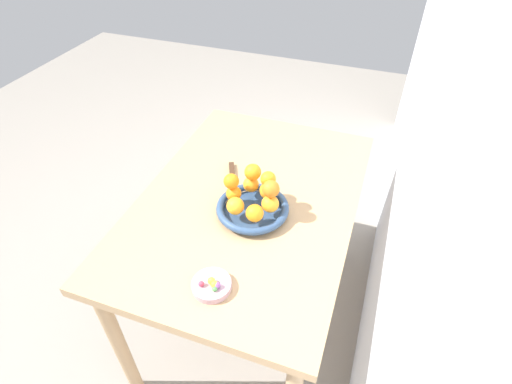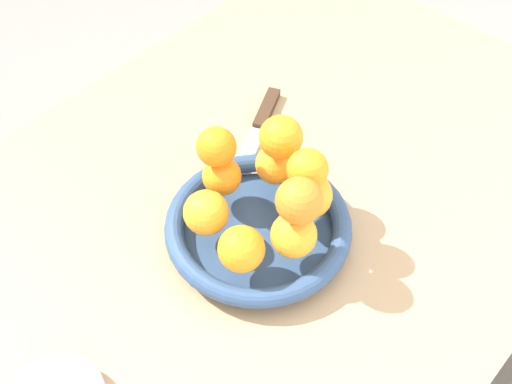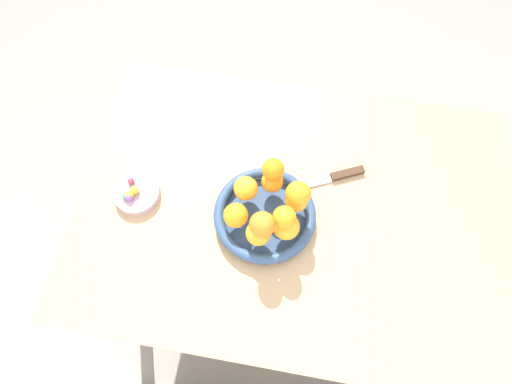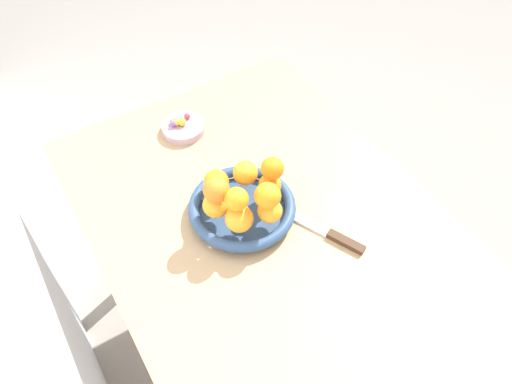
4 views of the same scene
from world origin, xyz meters
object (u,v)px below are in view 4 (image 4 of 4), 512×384
at_px(candy_ball_1, 174,123).
at_px(candy_ball_2, 182,122).
at_px(orange_8, 236,199).
at_px(candy_ball_0, 173,121).
at_px(candy_dish, 183,128).
at_px(orange_4, 216,205).
at_px(orange_1, 270,185).
at_px(candy_ball_4, 187,116).
at_px(orange_5, 239,219).
at_px(orange_0, 269,210).
at_px(fruit_bowl, 242,208).
at_px(orange_6, 216,190).
at_px(orange_3, 216,182).
at_px(knife, 322,230).
at_px(orange_7, 272,168).
at_px(orange_2, 244,174).
at_px(candy_ball_3, 176,122).
at_px(dining_table, 272,248).
at_px(orange_9, 267,194).

relative_size(candy_ball_1, candy_ball_2, 0.87).
xyz_separation_m(orange_8, candy_ball_0, (0.40, -0.03, -0.10)).
bearing_deg(candy_dish, orange_4, 167.70).
xyz_separation_m(orange_1, candy_ball_4, (0.35, 0.04, -0.04)).
height_order(orange_1, candy_ball_1, orange_1).
bearing_deg(orange_1, orange_5, 114.36).
relative_size(orange_0, orange_1, 1.05).
relative_size(fruit_bowl, orange_0, 4.50).
bearing_deg(candy_ball_2, orange_4, 167.91).
bearing_deg(fruit_bowl, orange_6, 92.61).
bearing_deg(orange_3, candy_ball_2, -7.73).
distance_m(orange_6, knife, 0.27).
relative_size(candy_dish, candy_ball_4, 7.08).
xyz_separation_m(orange_1, orange_7, (0.00, -0.01, 0.05)).
xyz_separation_m(orange_2, orange_4, (-0.05, 0.10, -0.00)).
distance_m(orange_1, candy_ball_1, 0.36).
height_order(candy_ball_2, candy_ball_3, same).
height_order(fruit_bowl, orange_8, orange_8).
bearing_deg(dining_table, candy_ball_1, 7.90).
bearing_deg(fruit_bowl, orange_7, -93.74).
height_order(orange_0, candy_ball_1, orange_0).
distance_m(orange_1, orange_7, 0.05).
height_order(orange_2, candy_ball_3, orange_2).
xyz_separation_m(dining_table, orange_9, (0.00, 0.02, 0.21)).
relative_size(fruit_bowl, orange_5, 4.01).
xyz_separation_m(candy_ball_0, candy_ball_2, (-0.02, -0.02, 0.00)).
xyz_separation_m(orange_2, candy_ball_2, (0.28, 0.03, -0.04)).
relative_size(orange_4, orange_8, 1.12).
relative_size(candy_ball_3, candy_ball_4, 1.31).
relative_size(candy_ball_1, knife, 0.08).
bearing_deg(orange_9, orange_4, 51.06).
relative_size(fruit_bowl, orange_8, 4.78).
height_order(candy_ball_1, candy_ball_3, candy_ball_3).
distance_m(candy_dish, candy_ball_2, 0.02).
bearing_deg(candy_dish, orange_2, -173.74).
bearing_deg(candy_ball_2, orange_0, -176.28).
bearing_deg(orange_4, orange_2, -64.43).
bearing_deg(dining_table, candy_dish, 4.91).
bearing_deg(orange_3, orange_8, 175.90).
bearing_deg(candy_ball_2, orange_7, -167.94).
bearing_deg(orange_7, candy_dish, 11.87).
distance_m(candy_dish, candy_ball_1, 0.03).
relative_size(orange_5, orange_8, 1.19).
bearing_deg(candy_dish, candy_ball_0, 45.26).
bearing_deg(dining_table, orange_6, 57.13).
bearing_deg(knife, orange_2, 26.06).
height_order(orange_0, candy_ball_3, orange_0).
height_order(fruit_bowl, orange_6, orange_6).
bearing_deg(dining_table, orange_0, 69.45).
relative_size(fruit_bowl, orange_9, 4.32).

